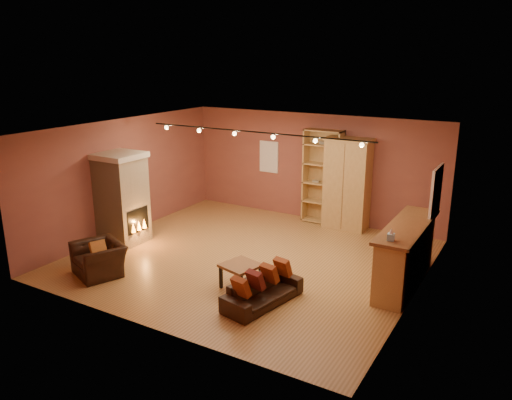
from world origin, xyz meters
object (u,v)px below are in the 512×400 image
Objects in this scene: bar_counter at (405,254)px; armchair at (99,254)px; bookcase at (323,176)px; loveseat at (263,286)px; coffee_table at (241,268)px; armoire at (347,184)px; fireplace at (122,198)px.

armchair is at bearing -153.97° from bar_counter.
armchair is (-2.54, -5.31, -0.81)m from bookcase.
coffee_table is (-0.66, 0.33, 0.08)m from loveseat.
bar_counter is at bearing -49.94° from armoire.
armchair reaches higher than coffee_table.
bookcase is 0.73m from armoire.
coffee_table is (-2.60, -1.72, -0.20)m from bar_counter.
coffee_table is at bearing -96.44° from armoire.
bar_counter reaches higher than coffee_table.
bar_counter is at bearing 9.40° from fireplace.
bookcase is at bearing 92.97° from coffee_table.
bookcase reaches higher than loveseat.
armoire is 0.92× the size of bar_counter.
bookcase is at bearing 47.50° from fireplace.
coffee_table is at bearing -146.51° from bar_counter.
bar_counter reaches higher than armchair.
armchair is at bearing -122.23° from armoire.
loveseat is 3.48m from armchair.
bookcase reaches higher than bar_counter.
loveseat is (0.89, -4.74, -0.91)m from bookcase.
loveseat is at bearing -87.69° from armoire.
coffee_table is (2.77, 0.90, -0.03)m from armchair.
loveseat is (4.30, -1.02, -0.73)m from fireplace.
fireplace is 1.83× the size of armchair.
armoire is (0.71, -0.16, -0.08)m from bookcase.
fireplace reaches higher than coffee_table.
bookcase is 2.11× the size of armchair.
bookcase reaches higher than armchair.
armchair is at bearing -115.53° from bookcase.
fireplace is 0.85× the size of bar_counter.
loveseat is at bearing -13.33° from fireplace.
armoire is 6.13m from armchair.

